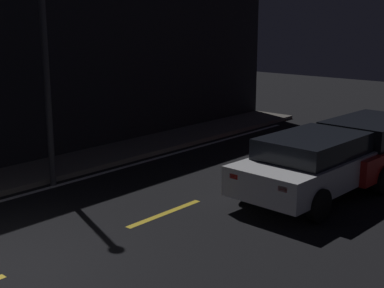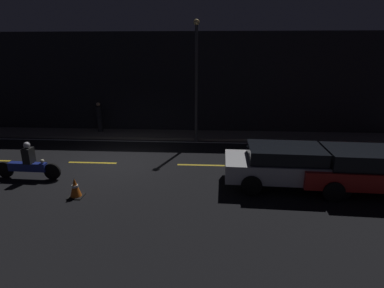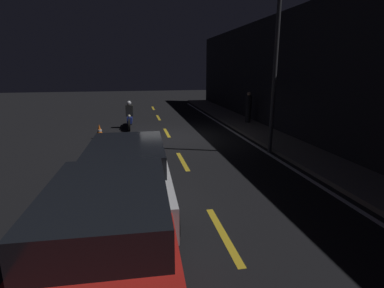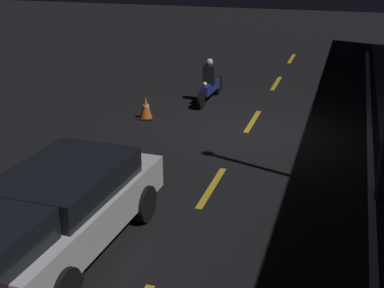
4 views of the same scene
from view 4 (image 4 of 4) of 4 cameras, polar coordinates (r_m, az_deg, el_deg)
name	(u,v)px [view 4 (image 4 of 4)]	position (r m, az deg, el deg)	size (l,w,h in m)	color
ground_plane	(246,133)	(14.16, 5.74, 1.21)	(56.00, 56.00, 0.00)	black
lane_dash_a	(292,59)	(23.72, 10.58, 8.95)	(2.00, 0.14, 0.01)	gold
lane_dash_b	(276,83)	(19.37, 8.98, 6.42)	(2.00, 0.14, 0.01)	gold
lane_dash_c	(253,121)	(15.09, 6.49, 2.44)	(2.00, 0.14, 0.01)	gold
lane_dash_d	(212,187)	(10.99, 2.13, -4.61)	(2.00, 0.14, 0.01)	gold
lane_solid_kerb	(370,145)	(13.95, 18.46, -0.07)	(25.20, 0.14, 0.01)	silver
sedan_white	(62,207)	(8.81, -13.69, -6.56)	(4.42, 2.02, 1.38)	silver
motorcycle	(210,84)	(16.83, 1.96, 6.43)	(2.38, 0.37, 1.37)	black
traffic_cone_near	(146,108)	(15.20, -4.95, 3.85)	(0.45, 0.45, 0.64)	black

